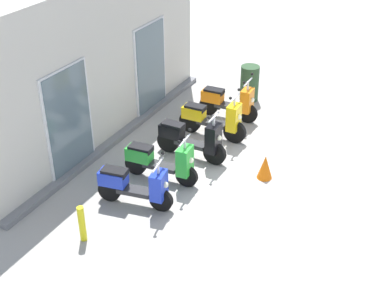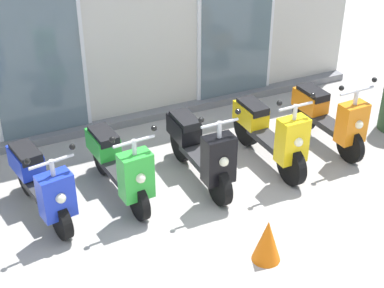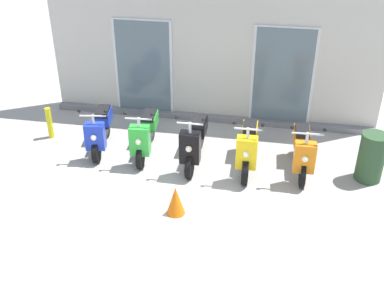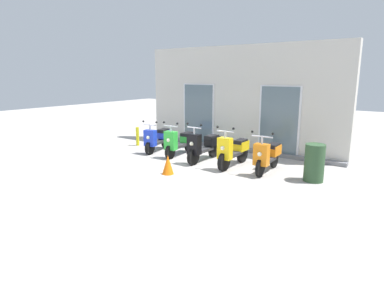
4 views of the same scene
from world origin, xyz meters
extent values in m
plane|color=#A8A39E|center=(0.00, 0.00, 0.00)|extent=(40.00, 40.00, 0.00)
cube|color=beige|center=(0.00, 3.45, 1.81)|extent=(7.52, 0.30, 3.62)
cube|color=slate|center=(0.00, 3.20, 0.06)|extent=(7.52, 0.20, 0.12)
cube|color=silver|center=(-1.59, 3.28, 1.15)|extent=(1.38, 0.04, 2.30)
cube|color=slate|center=(-1.59, 3.25, 1.15)|extent=(1.26, 0.02, 2.22)
cube|color=silver|center=(1.59, 3.28, 1.15)|extent=(1.38, 0.04, 2.30)
cube|color=slate|center=(1.59, 3.25, 1.15)|extent=(1.26, 0.02, 2.22)
cylinder|color=black|center=(-1.96, 0.95, 0.22)|extent=(0.18, 0.46, 0.45)
cylinder|color=black|center=(-2.13, 1.99, 0.22)|extent=(0.18, 0.46, 0.45)
cube|color=#2D2D30|center=(-2.04, 1.47, 0.32)|extent=(0.37, 0.69, 0.09)
cube|color=#1E38C6|center=(-1.96, 0.99, 0.55)|extent=(0.41, 0.30, 0.54)
sphere|color=#F2EFCC|center=(-1.94, 0.86, 0.59)|extent=(0.12, 0.12, 0.12)
cube|color=#1E38C6|center=(-2.12, 1.89, 0.54)|extent=(0.38, 0.56, 0.28)
cube|color=black|center=(-2.11, 1.85, 0.68)|extent=(0.34, 0.52, 0.11)
cylinder|color=silver|center=(-1.96, 0.99, 0.91)|extent=(0.06, 0.06, 0.22)
cylinder|color=silver|center=(-1.96, 0.99, 1.00)|extent=(0.51, 0.12, 0.04)
sphere|color=black|center=(-1.71, 1.03, 1.10)|extent=(0.07, 0.07, 0.07)
sphere|color=black|center=(-2.21, 0.94, 1.10)|extent=(0.07, 0.07, 0.07)
cylinder|color=black|center=(-1.03, 0.90, 0.23)|extent=(0.14, 0.47, 0.46)
cylinder|color=black|center=(-1.12, 2.04, 0.23)|extent=(0.14, 0.47, 0.46)
cube|color=#2D2D30|center=(-1.07, 1.47, 0.33)|extent=(0.32, 0.73, 0.09)
cube|color=green|center=(-1.03, 0.94, 0.58)|extent=(0.40, 0.27, 0.59)
sphere|color=#F2EFCC|center=(-1.02, 0.81, 0.62)|extent=(0.12, 0.12, 0.12)
cube|color=green|center=(-1.11, 1.95, 0.51)|extent=(0.34, 0.54, 0.28)
cube|color=black|center=(-1.11, 1.91, 0.65)|extent=(0.30, 0.50, 0.11)
cylinder|color=silver|center=(-1.03, 0.94, 0.96)|extent=(0.06, 0.06, 0.21)
cylinder|color=silver|center=(-1.03, 0.94, 1.05)|extent=(0.51, 0.08, 0.04)
sphere|color=black|center=(-0.78, 0.96, 1.15)|extent=(0.07, 0.07, 0.07)
sphere|color=black|center=(-1.29, 0.92, 1.15)|extent=(0.07, 0.07, 0.07)
cylinder|color=black|center=(-0.02, 0.75, 0.25)|extent=(0.11, 0.50, 0.50)
cylinder|color=black|center=(-0.02, 1.89, 0.25)|extent=(0.11, 0.50, 0.50)
cube|color=#2D2D30|center=(-0.02, 1.32, 0.35)|extent=(0.26, 0.71, 0.09)
cube|color=black|center=(-0.02, 0.79, 0.62)|extent=(0.38, 0.24, 0.62)
sphere|color=#F2EFCC|center=(-0.02, 0.66, 0.66)|extent=(0.12, 0.12, 0.12)
cube|color=black|center=(-0.02, 1.79, 0.55)|extent=(0.30, 0.52, 0.28)
cube|color=black|center=(-0.02, 1.75, 0.69)|extent=(0.26, 0.48, 0.11)
cylinder|color=silver|center=(-0.02, 0.79, 1.02)|extent=(0.06, 0.06, 0.23)
cylinder|color=silver|center=(-0.02, 0.79, 1.12)|extent=(0.48, 0.04, 0.04)
sphere|color=black|center=(0.23, 0.79, 1.22)|extent=(0.07, 0.07, 0.07)
sphere|color=black|center=(-0.26, 0.79, 1.22)|extent=(0.07, 0.07, 0.07)
cylinder|color=black|center=(1.04, 0.74, 0.27)|extent=(0.12, 0.53, 0.53)
cylinder|color=black|center=(1.02, 1.88, 0.27)|extent=(0.12, 0.53, 0.53)
cube|color=#2D2D30|center=(1.03, 1.31, 0.37)|extent=(0.27, 0.71, 0.09)
cube|color=yellow|center=(1.04, 0.78, 0.63)|extent=(0.38, 0.25, 0.61)
sphere|color=#F2EFCC|center=(1.04, 0.65, 0.67)|extent=(0.12, 0.12, 0.12)
cube|color=yellow|center=(1.02, 1.78, 0.53)|extent=(0.31, 0.52, 0.28)
cube|color=black|center=(1.02, 1.74, 0.67)|extent=(0.27, 0.48, 0.11)
cylinder|color=silver|center=(1.04, 0.78, 1.02)|extent=(0.06, 0.06, 0.22)
cylinder|color=silver|center=(1.04, 0.78, 1.11)|extent=(0.49, 0.04, 0.04)
sphere|color=black|center=(1.28, 0.78, 1.21)|extent=(0.07, 0.07, 0.07)
sphere|color=black|center=(0.79, 0.78, 1.21)|extent=(0.07, 0.07, 0.07)
cylinder|color=black|center=(2.08, 0.84, 0.25)|extent=(0.10, 0.49, 0.49)
cylinder|color=black|center=(2.04, 1.88, 0.25)|extent=(0.10, 0.49, 0.49)
cube|color=#2D2D30|center=(2.06, 1.36, 0.35)|extent=(0.28, 0.66, 0.09)
cube|color=orange|center=(2.08, 0.88, 0.59)|extent=(0.39, 0.25, 0.57)
sphere|color=#F2EFCC|center=(2.08, 0.75, 0.63)|extent=(0.12, 0.12, 0.12)
cube|color=orange|center=(2.05, 1.78, 0.53)|extent=(0.32, 0.53, 0.28)
cube|color=black|center=(2.05, 1.74, 0.67)|extent=(0.28, 0.49, 0.11)
cylinder|color=silver|center=(2.08, 0.88, 0.97)|extent=(0.06, 0.06, 0.24)
cylinder|color=silver|center=(2.08, 0.88, 1.07)|extent=(0.56, 0.06, 0.04)
sphere|color=black|center=(2.36, 0.89, 1.17)|extent=(0.07, 0.07, 0.07)
sphere|color=black|center=(1.80, 0.87, 1.17)|extent=(0.07, 0.07, 0.07)
cone|color=orange|center=(-0.04, -0.39, 0.26)|extent=(0.32, 0.32, 0.52)
camera|label=1|loc=(-8.79, -3.21, 6.09)|focal=49.29mm
camera|label=2|loc=(-2.83, -4.39, 4.32)|focal=53.71mm
camera|label=3|loc=(1.41, -6.60, 4.98)|focal=43.72mm
camera|label=4|loc=(5.47, -6.90, 2.64)|focal=30.65mm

